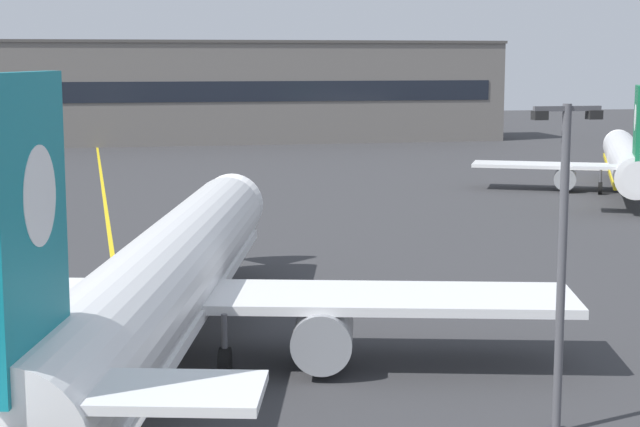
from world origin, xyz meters
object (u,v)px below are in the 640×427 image
Objects in this scene: airliner_foreground at (164,282)px; apron_lamp_post at (562,263)px; airliner_background at (626,161)px; safety_cone_by_nose_gear at (179,273)px.

airliner_foreground is 15.67m from apron_lamp_post.
airliner_background reaches higher than safety_cone_by_nose_gear.
airliner_foreground is at bearing 140.31° from apron_lamp_post.
apron_lamp_post reaches higher than airliner_background.
airliner_background is at bearing 46.15° from airliner_foreground.
airliner_foreground is 3.87× the size of apron_lamp_post.
airliner_foreground is 1.24× the size of airliner_background.
airliner_background is 60.06× the size of safety_cone_by_nose_gear.
airliner_foreground is at bearing -95.68° from safety_cone_by_nose_gear.
airliner_foreground reaches higher than apron_lamp_post.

